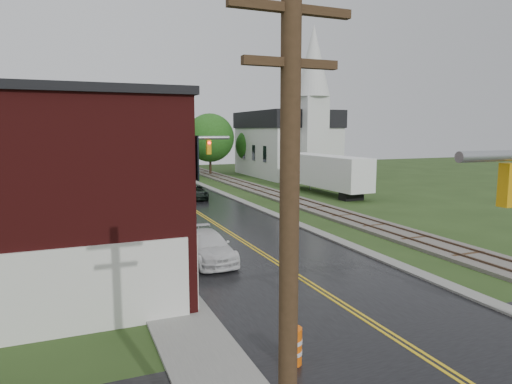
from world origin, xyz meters
TOP-DOWN VIEW (x-y plane):
  - main_road at (0.00, 30.00)m, footprint 10.00×90.00m
  - curb_right at (5.40, 35.00)m, footprint 0.80×70.00m
  - sidewalk_left at (-6.20, 25.00)m, footprint 2.40×50.00m
  - yellow_house at (-11.00, 26.00)m, footprint 8.00×7.00m
  - darkred_building at (-10.00, 35.00)m, footprint 7.00×6.00m
  - church at (20.00, 53.74)m, footprint 10.40×18.40m
  - railroad at (10.00, 35.00)m, footprint 3.20×80.00m
  - traffic_signal_far at (-3.47, 27.00)m, footprint 7.34×0.43m
  - utility_pole_a at (-6.80, 0.00)m, footprint 1.80×0.28m
  - utility_pole_b at (-6.80, 22.00)m, footprint 1.80×0.28m
  - utility_pole_c at (-6.80, 44.00)m, footprint 1.80×0.28m
  - tree_left_c at (-13.85, 39.90)m, footprint 6.00×6.00m
  - tree_left_e at (-8.85, 45.90)m, footprint 6.40×6.40m
  - suv_dark at (1.71, 37.63)m, footprint 2.80×5.02m
  - pickup_white at (-3.20, 16.67)m, footprint 2.20×5.22m
  - semi_trailer at (15.58, 36.13)m, footprint 3.29×13.23m
  - construction_barrel at (-3.92, 5.53)m, footprint 0.63×0.63m

SIDE VIEW (x-z plane):
  - main_road at x=0.00m, z-range -0.01..0.01m
  - curb_right at x=5.40m, z-range -0.06..0.06m
  - sidewalk_left at x=-6.20m, z-range -0.06..0.06m
  - railroad at x=10.00m, z-range -0.04..0.26m
  - construction_barrel at x=-3.92m, z-range 0.00..1.11m
  - suv_dark at x=1.71m, z-range 0.00..1.33m
  - pickup_white at x=-3.20m, z-range 0.00..1.50m
  - darkred_building at x=-10.00m, z-range 0.00..4.40m
  - semi_trailer at x=15.58m, z-range 0.37..4.45m
  - yellow_house at x=-11.00m, z-range 0.00..6.40m
  - tree_left_c at x=-13.85m, z-range 0.69..8.34m
  - utility_pole_a at x=-6.80m, z-range 0.22..9.22m
  - utility_pole_b at x=-6.80m, z-range 0.22..9.22m
  - utility_pole_c at x=-6.80m, z-range 0.22..9.22m
  - tree_left_e at x=-8.85m, z-range 0.73..8.89m
  - traffic_signal_far at x=-3.47m, z-range 1.37..8.57m
  - church at x=20.00m, z-range -4.17..15.83m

